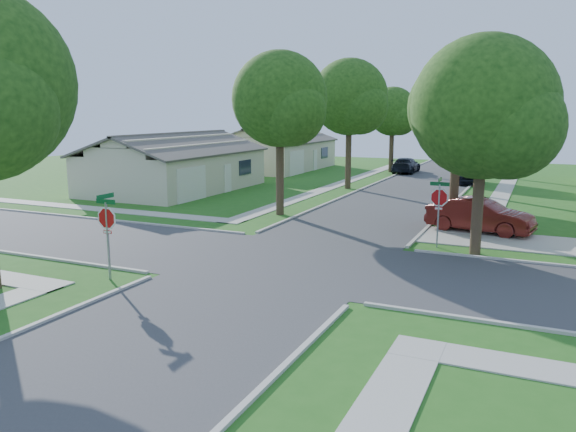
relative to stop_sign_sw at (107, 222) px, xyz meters
The scene contains 19 objects.
ground 6.95m from the stop_sign_sw, 45.00° to the left, with size 100.00×100.00×0.00m, color #225A18.
road_ns 6.95m from the stop_sign_sw, 45.00° to the left, with size 7.00×100.00×0.02m, color #333335.
sidewalk_ne 32.61m from the stop_sign_sw, 70.62° to the left, with size 1.20×40.00×0.04m, color #9E9B91.
sidewalk_nw 30.80m from the stop_sign_sw, 92.61° to the left, with size 1.20×40.00×0.04m, color #9E9B91.
driveway 17.38m from the stop_sign_sw, 43.12° to the left, with size 8.80×3.60×0.05m, color #9E9B91.
stop_sign_sw is the anchor object (origin of this frame).
stop_sign_ne 13.29m from the stop_sign_sw, 45.00° to the left, with size 1.05×0.80×2.98m.
tree_e_near 17.04m from the stop_sign_sw, 55.41° to the left, with size 4.97×4.80×8.28m.
tree_e_mid 27.71m from the stop_sign_sw, 69.80° to the left, with size 5.59×5.40×9.21m.
tree_e_far 40.04m from the stop_sign_sw, 76.27° to the left, with size 5.17×5.00×8.72m.
tree_w_near 14.30m from the stop_sign_sw, 89.77° to the left, with size 5.38×5.20×8.97m.
tree_w_mid 26.09m from the stop_sign_sw, 89.87° to the left, with size 5.80×5.60×9.56m.
tree_w_far 38.86m from the stop_sign_sw, 89.93° to the left, with size 4.76×4.60×8.04m.
tree_ne_corner 14.64m from the stop_sign_sw, 38.84° to the left, with size 5.80×5.60×8.66m.
house_nw_near 22.71m from the stop_sign_sw, 119.83° to the left, with size 8.42×13.60×4.23m.
house_nw_far 38.40m from the stop_sign_sw, 107.10° to the left, with size 8.42×13.60×4.23m.
car_driveway 17.19m from the stop_sign_sw, 51.39° to the left, with size 1.71×4.92×1.62m, color #4E1410.
car_curb_east 33.50m from the stop_sign_sw, 76.35° to the left, with size 1.81×4.50×1.53m, color black.
car_curb_west 38.58m from the stop_sign_sw, 87.77° to the left, with size 2.02×4.96×1.44m, color black.
Camera 1 is at (8.52, -19.06, 5.67)m, focal length 35.00 mm.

